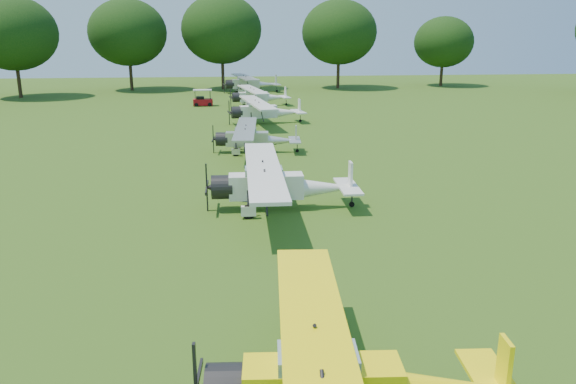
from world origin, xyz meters
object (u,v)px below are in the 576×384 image
object	(u,v)px
aircraft_4	(254,137)
aircraft_3	(278,182)
golf_cart	(202,101)
aircraft_6	(258,95)
aircraft_7	(250,82)
aircraft_2	(347,379)
aircraft_5	(264,109)

from	to	relation	value
aircraft_4	aircraft_3	bearing A→B (deg)	-83.68
aircraft_4	golf_cart	world-z (taller)	aircraft_4
aircraft_6	golf_cart	bearing A→B (deg)	163.71
aircraft_4	golf_cart	distance (m)	25.64
aircraft_7	aircraft_2	bearing A→B (deg)	-99.50
aircraft_7	golf_cart	xyz separation A→B (m)	(-5.76, -13.43, -0.78)
aircraft_3	aircraft_6	size ratio (longest dim) A/B	1.06
aircraft_5	aircraft_4	bearing A→B (deg)	-104.57
aircraft_2	aircraft_7	xyz separation A→B (m)	(1.03, 66.13, 0.18)
aircraft_2	golf_cart	distance (m)	52.92
aircraft_4	golf_cart	size ratio (longest dim) A/B	4.37
aircraft_3	aircraft_7	size ratio (longest dim) A/B	0.92
aircraft_2	aircraft_4	distance (m)	27.44
aircraft_6	aircraft_7	distance (m)	14.21
aircraft_2	aircraft_3	distance (m)	14.86
aircraft_3	aircraft_6	distance (m)	37.10
aircraft_2	aircraft_7	distance (m)	66.14
aircraft_5	aircraft_6	distance (m)	12.17
aircraft_3	aircraft_7	xyz separation A→B (m)	(1.03, 51.28, 0.10)
aircraft_5	golf_cart	world-z (taller)	aircraft_5
aircraft_7	aircraft_6	bearing A→B (deg)	-97.67
aircraft_6	aircraft_3	bearing A→B (deg)	-100.86
aircraft_2	aircraft_6	world-z (taller)	aircraft_6
aircraft_5	aircraft_2	bearing A→B (deg)	-99.09
aircraft_4	golf_cart	bearing A→B (deg)	104.01
aircraft_4	aircraft_7	world-z (taller)	aircraft_7
aircraft_4	aircraft_5	distance (m)	12.42
aircraft_3	aircraft_2	bearing A→B (deg)	-88.79
aircraft_3	aircraft_7	world-z (taller)	aircraft_7
aircraft_2	aircraft_5	distance (m)	39.78
aircraft_5	aircraft_6	size ratio (longest dim) A/B	1.03
aircraft_2	golf_cart	world-z (taller)	aircraft_2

